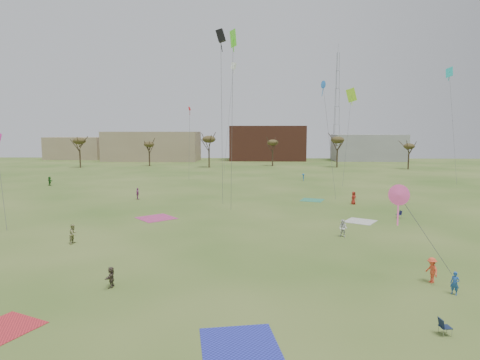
{
  "coord_description": "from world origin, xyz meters",
  "views": [
    {
      "loc": [
        1.67,
        -26.49,
        10.06
      ],
      "look_at": [
        0.0,
        12.0,
        5.5
      ],
      "focal_mm": 30.73,
      "sensor_mm": 36.0,
      "label": 1
    }
  ],
  "objects_px": {
    "camp_chair_center": "(445,330)",
    "camp_chair_right": "(399,216)",
    "radio_tower": "(337,106)",
    "flyer_near_right": "(455,283)"
  },
  "relations": [
    {
      "from": "flyer_near_right",
      "to": "radio_tower",
      "type": "height_order",
      "value": "radio_tower"
    },
    {
      "from": "flyer_near_right",
      "to": "camp_chair_center",
      "type": "xyz_separation_m",
      "value": [
        -2.9,
        -5.24,
        -0.47
      ]
    },
    {
      "from": "camp_chair_center",
      "to": "camp_chair_right",
      "type": "distance_m",
      "value": 29.01
    },
    {
      "from": "camp_chair_right",
      "to": "radio_tower",
      "type": "xyz_separation_m",
      "value": [
        11.81,
        103.62,
        18.95
      ]
    },
    {
      "from": "flyer_near_right",
      "to": "camp_chair_center",
      "type": "distance_m",
      "value": 6.01
    },
    {
      "from": "camp_chair_center",
      "to": "camp_chair_right",
      "type": "xyz_separation_m",
      "value": [
        7.18,
        28.1,
        0.0
      ]
    },
    {
      "from": "camp_chair_center",
      "to": "radio_tower",
      "type": "relative_size",
      "value": 0.02
    },
    {
      "from": "camp_chair_center",
      "to": "camp_chair_right",
      "type": "relative_size",
      "value": 1.0
    },
    {
      "from": "camp_chair_right",
      "to": "radio_tower",
      "type": "distance_m",
      "value": 105.99
    },
    {
      "from": "camp_chair_right",
      "to": "radio_tower",
      "type": "relative_size",
      "value": 0.02
    }
  ]
}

